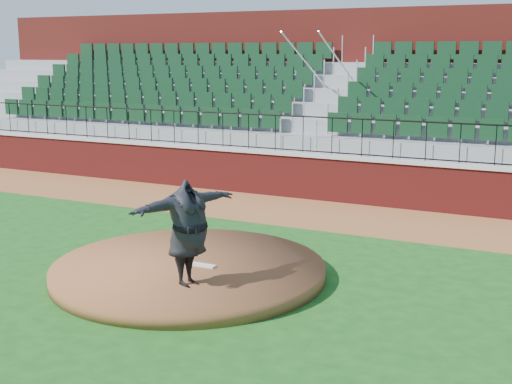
# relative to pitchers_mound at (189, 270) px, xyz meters

# --- Properties ---
(ground) EXTENTS (90.00, 90.00, 0.00)m
(ground) POSITION_rel_pitchers_mound_xyz_m (0.48, 0.31, -0.12)
(ground) COLOR #164E16
(ground) RESTS_ON ground
(warning_track) EXTENTS (34.00, 3.20, 0.01)m
(warning_track) POSITION_rel_pitchers_mound_xyz_m (0.48, 5.71, -0.12)
(warning_track) COLOR brown
(warning_track) RESTS_ON ground
(field_wall) EXTENTS (34.00, 0.35, 1.20)m
(field_wall) POSITION_rel_pitchers_mound_xyz_m (0.48, 7.31, 0.47)
(field_wall) COLOR maroon
(field_wall) RESTS_ON ground
(wall_cap) EXTENTS (34.00, 0.45, 0.10)m
(wall_cap) POSITION_rel_pitchers_mound_xyz_m (0.48, 7.31, 1.12)
(wall_cap) COLOR #B7B7B7
(wall_cap) RESTS_ON field_wall
(wall_railing) EXTENTS (34.00, 0.05, 1.00)m
(wall_railing) POSITION_rel_pitchers_mound_xyz_m (0.48, 7.31, 1.67)
(wall_railing) COLOR black
(wall_railing) RESTS_ON wall_cap
(seating_stands) EXTENTS (34.00, 5.10, 4.60)m
(seating_stands) POSITION_rel_pitchers_mound_xyz_m (0.48, 10.03, 2.18)
(seating_stands) COLOR gray
(seating_stands) RESTS_ON ground
(concourse_wall) EXTENTS (34.00, 0.50, 5.50)m
(concourse_wall) POSITION_rel_pitchers_mound_xyz_m (0.48, 12.83, 2.62)
(concourse_wall) COLOR maroon
(concourse_wall) RESTS_ON ground
(pitchers_mound) EXTENTS (5.00, 5.00, 0.25)m
(pitchers_mound) POSITION_rel_pitchers_mound_xyz_m (0.00, 0.00, 0.00)
(pitchers_mound) COLOR brown
(pitchers_mound) RESTS_ON ground
(pitching_rubber) EXTENTS (0.56, 0.15, 0.04)m
(pitching_rubber) POSITION_rel_pitchers_mound_xyz_m (0.27, -0.02, 0.14)
(pitching_rubber) COLOR silver
(pitching_rubber) RESTS_ON pitchers_mound
(pitcher) EXTENTS (1.20, 2.27, 1.78)m
(pitcher) POSITION_rel_pitchers_mound_xyz_m (0.62, -0.98, 1.02)
(pitcher) COLOR black
(pitcher) RESTS_ON pitchers_mound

